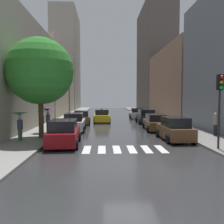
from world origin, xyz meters
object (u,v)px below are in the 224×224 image
Objects in this scene: taxi_midroad at (102,116)px; traffic_light_right_corner at (220,95)px; parked_car_left_nearest at (64,133)px; pedestrian_by_kerb at (20,120)px; pedestrian_foreground at (42,115)px; lamp_post_left at (69,86)px; parked_car_left_second at (74,123)px; parked_car_left_third at (82,118)px; parked_car_right_fourth at (137,113)px; parked_car_right_second at (156,123)px; parked_car_right_third at (146,117)px; pedestrian_far_side at (215,123)px; street_tree_left at (40,71)px; pedestrian_near_tree at (48,115)px; parked_car_right_nearest at (175,129)px.

traffic_light_right_corner is at bearing -159.31° from taxi_midroad.
parked_car_left_nearest is 2.22× the size of pedestrian_by_kerb.
pedestrian_foreground is 10.38m from lamp_post_left.
pedestrian_by_kerb is (-3.00, -5.82, 0.82)m from parked_car_left_second.
parked_car_left_third is 10.57m from parked_car_right_fourth.
lamp_post_left is at bearing 52.37° from parked_car_right_second.
taxi_midroad is at bearing -48.81° from parked_car_left_third.
parked_car_left_second is 8.33m from taxi_midroad.
taxi_midroad is 1.05× the size of traffic_light_right_corner.
parked_car_right_third reaches higher than parked_car_left_nearest.
pedestrian_by_kerb reaches higher than parked_car_left_nearest.
parked_car_left_nearest is 12.41m from parked_car_left_third.
pedestrian_far_side is at bearing -144.76° from taxi_midroad.
parked_car_left_nearest is 0.94× the size of parked_car_right_second.
street_tree_left is (-2.03, -10.34, 4.29)m from parked_car_left_third.
street_tree_left is (0.17, -2.90, 3.37)m from pedestrian_near_tree.
pedestrian_foreground reaches higher than pedestrian_far_side.
lamp_post_left is (-11.00, 16.76, 1.27)m from traffic_light_right_corner.
traffic_light_right_corner reaches higher than parked_car_left_second.
parked_car_right_nearest is at bearing 112.14° from traffic_light_right_corner.
parked_car_left_third is at bearing -97.33° from pedestrian_near_tree.
pedestrian_far_side is at bearing -161.05° from parked_car_right_third.
lamp_post_left is (-9.46, 1.61, 3.77)m from parked_car_right_third.
parked_car_left_nearest is at bearing 132.59° from pedestrian_far_side.
street_tree_left reaches higher than parked_car_right_third.
parked_car_right_fourth is at bearing -114.01° from pedestrian_near_tree.
parked_car_right_second is 9.31m from taxi_midroad.
taxi_midroad is 14.95m from pedestrian_far_side.
parked_car_right_third is 0.95× the size of taxi_midroad.
traffic_light_right_corner reaches higher than parked_car_right_nearest.
parked_car_right_nearest is (7.93, -5.12, 0.02)m from parked_car_left_second.
parked_car_left_nearest is 0.59× the size of street_tree_left.
lamp_post_left reaches higher than parked_car_right_third.
parked_car_right_second is 11.57m from street_tree_left.
pedestrian_foreground reaches higher than parked_car_left_second.
parked_car_right_third is at bearing -176.16° from parked_car_right_fourth.
traffic_light_right_corner is at bearing -20.16° from street_tree_left.
parked_car_right_nearest is at bearing -54.03° from lamp_post_left.
street_tree_left reaches higher than pedestrian_foreground.
pedestrian_near_tree is (-2.20, -7.44, 0.92)m from parked_car_left_third.
parked_car_right_nearest is 10.99m from pedestrian_by_kerb.
taxi_midroad reaches higher than parked_car_right_second.
lamp_post_left is (-1.71, 14.68, 3.77)m from parked_car_left_nearest.
pedestrian_foreground is (-10.39, -8.29, 0.82)m from parked_car_right_third.
pedestrian_far_side is at bearing -74.14° from parked_car_right_nearest.
taxi_midroad is at bearing 165.10° from pedestrian_foreground.
parked_car_left_nearest reaches higher than parked_car_left_third.
parked_car_left_nearest is 5.13m from street_tree_left.
parked_car_left_nearest is 1.03× the size of parked_car_right_nearest.
parked_car_right_fourth is 17.56m from pedestrian_far_side.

